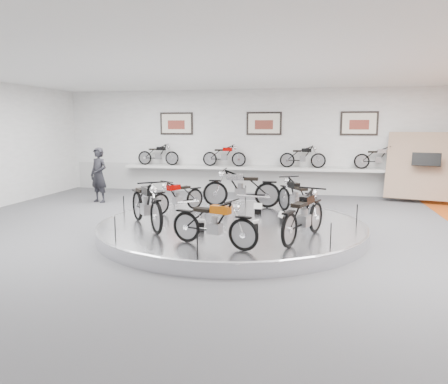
% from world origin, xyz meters
% --- Properties ---
extents(floor, '(16.00, 16.00, 0.00)m').
position_xyz_m(floor, '(0.00, 0.00, 0.00)').
color(floor, '#545457').
rests_on(floor, ground).
extents(ceiling, '(16.00, 16.00, 0.00)m').
position_xyz_m(ceiling, '(0.00, 0.00, 4.00)').
color(ceiling, white).
rests_on(ceiling, wall_back).
extents(wall_back, '(16.00, 0.00, 16.00)m').
position_xyz_m(wall_back, '(0.00, 7.00, 2.00)').
color(wall_back, white).
rests_on(wall_back, floor).
extents(wall_front, '(16.00, 0.00, 16.00)m').
position_xyz_m(wall_front, '(0.00, -7.00, 2.00)').
color(wall_front, white).
rests_on(wall_front, floor).
extents(dado_band, '(15.68, 0.04, 1.10)m').
position_xyz_m(dado_band, '(0.00, 6.98, 0.55)').
color(dado_band, '#BCBCBA').
rests_on(dado_band, floor).
extents(display_platform, '(6.40, 6.40, 0.30)m').
position_xyz_m(display_platform, '(0.00, 0.30, 0.15)').
color(display_platform, silver).
rests_on(display_platform, floor).
extents(platform_rim, '(6.40, 6.40, 0.10)m').
position_xyz_m(platform_rim, '(0.00, 0.30, 0.27)').
color(platform_rim, '#B2B2BA').
rests_on(platform_rim, display_platform).
extents(shelf, '(11.00, 0.55, 0.10)m').
position_xyz_m(shelf, '(0.00, 6.70, 1.00)').
color(shelf, silver).
rests_on(shelf, wall_back).
extents(poster_left, '(1.35, 0.06, 0.88)m').
position_xyz_m(poster_left, '(-3.50, 6.96, 2.70)').
color(poster_left, '#EDE4CC').
rests_on(poster_left, wall_back).
extents(poster_center, '(1.35, 0.06, 0.88)m').
position_xyz_m(poster_center, '(0.00, 6.96, 2.70)').
color(poster_center, '#EDE4CC').
rests_on(poster_center, wall_back).
extents(poster_right, '(1.35, 0.06, 0.88)m').
position_xyz_m(poster_right, '(3.50, 6.96, 2.70)').
color(poster_right, '#EDE4CC').
rests_on(poster_right, wall_back).
extents(display_panel, '(2.56, 1.52, 2.30)m').
position_xyz_m(display_panel, '(5.60, 6.10, 1.25)').
color(display_panel, '#9C7C64').
rests_on(display_panel, floor).
extents(shelf_bike_a, '(1.22, 0.43, 0.73)m').
position_xyz_m(shelf_bike_a, '(-4.20, 6.70, 1.42)').
color(shelf_bike_a, black).
rests_on(shelf_bike_a, shelf).
extents(shelf_bike_b, '(1.22, 0.43, 0.73)m').
position_xyz_m(shelf_bike_b, '(-1.50, 6.70, 1.42)').
color(shelf_bike_b, '#890200').
rests_on(shelf_bike_b, shelf).
extents(shelf_bike_c, '(1.22, 0.43, 0.73)m').
position_xyz_m(shelf_bike_c, '(1.50, 6.70, 1.42)').
color(shelf_bike_c, black).
rests_on(shelf_bike_c, shelf).
extents(shelf_bike_d, '(1.22, 0.43, 0.73)m').
position_xyz_m(shelf_bike_d, '(4.20, 6.70, 1.42)').
color(shelf_bike_d, '#B8B7BD').
rests_on(shelf_bike_d, shelf).
extents(bike_a, '(1.38, 1.75, 0.99)m').
position_xyz_m(bike_a, '(1.49, 1.45, 0.80)').
color(bike_a, black).
rests_on(bike_a, display_platform).
extents(bike_b, '(1.92, 0.78, 1.11)m').
position_xyz_m(bike_b, '(-0.10, 2.30, 0.86)').
color(bike_b, '#B8B7BD').
rests_on(bike_b, display_platform).
extents(bike_c, '(1.27, 1.54, 0.88)m').
position_xyz_m(bike_c, '(-1.65, 1.23, 0.74)').
color(bike_c, '#890200').
rests_on(bike_c, display_platform).
extents(bike_d, '(1.70, 1.90, 1.11)m').
position_xyz_m(bike_d, '(-1.83, -0.60, 0.86)').
color(bike_d, black).
rests_on(bike_d, display_platform).
extents(bike_e, '(1.71, 1.04, 0.95)m').
position_xyz_m(bike_e, '(0.06, -1.88, 0.77)').
color(bike_e, '#B44F08').
rests_on(bike_e, display_platform).
extents(bike_f, '(1.21, 1.87, 1.04)m').
position_xyz_m(bike_f, '(1.74, -1.02, 0.82)').
color(bike_f, black).
rests_on(bike_f, display_platform).
extents(visitor, '(0.80, 0.66, 1.88)m').
position_xyz_m(visitor, '(-5.29, 3.79, 0.94)').
color(visitor, black).
rests_on(visitor, floor).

